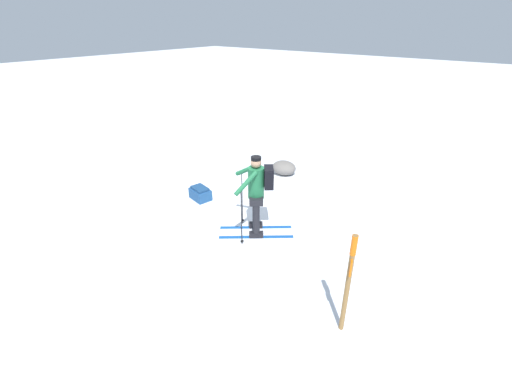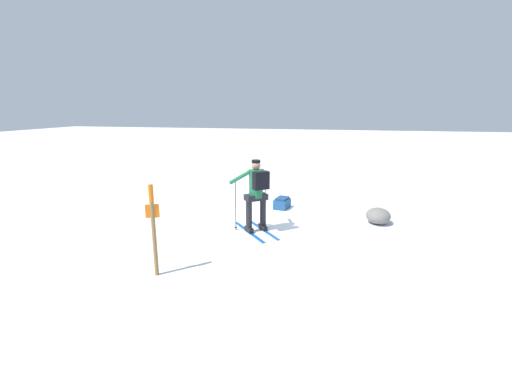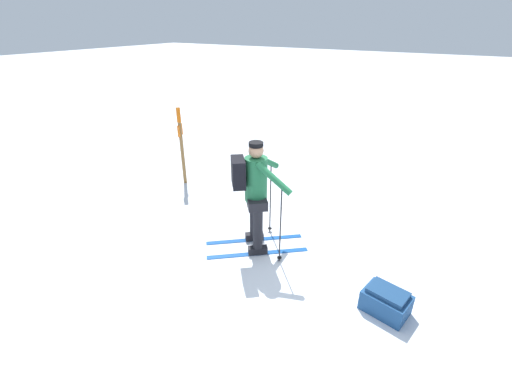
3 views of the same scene
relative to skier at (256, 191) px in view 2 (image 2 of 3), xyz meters
The scene contains 5 objects.
ground_plane 1.39m from the skier, 150.82° to the left, with size 80.00×80.00×0.00m, color white.
skier is the anchor object (origin of this frame).
dropped_backpack 2.31m from the skier, behind, with size 0.61×0.49×0.34m.
trail_marker 2.91m from the skier, 25.98° to the right, with size 0.11×0.23×1.69m.
rock_boulder 3.38m from the skier, 113.78° to the left, with size 0.74×0.63×0.40m, color slate.
Camera 2 is at (8.59, 1.31, 2.97)m, focal length 24.00 mm.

